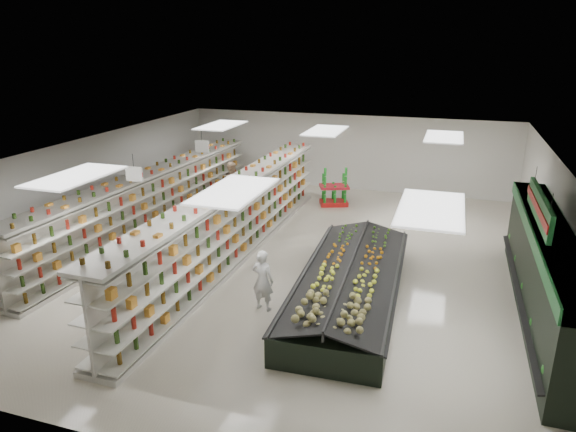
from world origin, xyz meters
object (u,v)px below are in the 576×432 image
(shopper_main, at_px, (263,280))
(shopper_background, at_px, (233,185))
(gondola_left, at_px, (153,205))
(soda_endcap, at_px, (334,188))
(produce_island, at_px, (350,282))
(gondola_center, at_px, (234,223))

(shopper_main, bearing_deg, shopper_background, -52.37)
(gondola_left, bearing_deg, soda_endcap, 46.02)
(shopper_background, bearing_deg, shopper_main, -123.47)
(produce_island, distance_m, shopper_background, 8.41)
(gondola_center, distance_m, shopper_main, 3.43)
(gondola_center, bearing_deg, soda_endcap, 74.74)
(gondola_center, distance_m, produce_island, 4.21)
(shopper_main, distance_m, shopper_background, 8.21)
(gondola_left, bearing_deg, shopper_background, 69.57)
(soda_endcap, bearing_deg, produce_island, -74.16)
(soda_endcap, distance_m, shopper_background, 3.93)
(gondola_left, height_order, soda_endcap, gondola_left)
(gondola_left, xyz_separation_m, shopper_background, (1.45, 3.36, -0.07))
(shopper_main, bearing_deg, produce_island, -139.45)
(soda_endcap, relative_size, shopper_background, 0.80)
(gondola_center, height_order, soda_endcap, gondola_center)
(gondola_center, relative_size, soda_endcap, 9.10)
(soda_endcap, height_order, shopper_background, shopper_background)
(gondola_center, bearing_deg, shopper_main, -54.43)
(gondola_left, height_order, gondola_center, gondola_center)
(gondola_left, bearing_deg, shopper_main, -32.96)
(produce_island, bearing_deg, shopper_main, -148.66)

